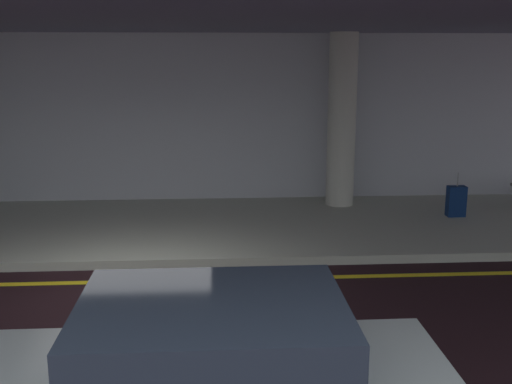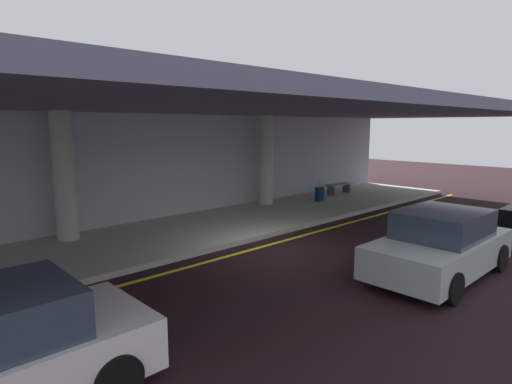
# 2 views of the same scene
# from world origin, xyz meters

# --- Properties ---
(ground_plane) EXTENTS (60.00, 60.00, 0.00)m
(ground_plane) POSITION_xyz_m (0.00, 0.00, 0.00)
(ground_plane) COLOR black
(sidewalk) EXTENTS (26.00, 4.20, 0.15)m
(sidewalk) POSITION_xyz_m (0.00, 3.10, 0.07)
(sidewalk) COLOR #ADB1A0
(sidewalk) RESTS_ON ground
(lane_stripe_yellow) EXTENTS (26.00, 0.14, 0.01)m
(lane_stripe_yellow) POSITION_xyz_m (0.00, 0.46, 0.00)
(lane_stripe_yellow) COLOR yellow
(lane_stripe_yellow) RESTS_ON ground
(support_column_left_mid) EXTENTS (0.60, 0.60, 3.65)m
(support_column_left_mid) POSITION_xyz_m (4.00, 4.50, 1.97)
(support_column_left_mid) COLOR #B3B2A5
(support_column_left_mid) RESTS_ON sidewalk
(ceiling_overhang) EXTENTS (28.00, 13.20, 0.30)m
(ceiling_overhang) POSITION_xyz_m (0.00, 2.60, 3.95)
(ceiling_overhang) COLOR slate
(ceiling_overhang) RESTS_ON support_column_far_left
(terminal_back_wall) EXTENTS (26.00, 0.30, 3.80)m
(terminal_back_wall) POSITION_xyz_m (0.00, 5.35, 1.90)
(terminal_back_wall) COLOR #A9ACB3
(terminal_back_wall) RESTS_ON ground
(suitcase_upright_primary) EXTENTS (0.36, 0.22, 0.90)m
(suitcase_upright_primary) POSITION_xyz_m (6.15, 3.34, 0.46)
(suitcase_upright_primary) COLOR #0A214E
(suitcase_upright_primary) RESTS_ON sidewalk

